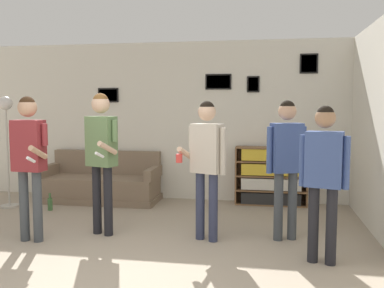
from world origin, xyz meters
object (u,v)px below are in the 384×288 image
at_px(person_spectator_far_right, 324,168).
at_px(person_spectator_near_bookshelf, 286,155).
at_px(bookshelf, 271,176).
at_px(person_player_foreground_center, 101,147).
at_px(person_player_foreground_left, 29,152).
at_px(couch, 101,184).
at_px(person_watcher_holding_cup, 207,156).
at_px(bottle_on_floor, 50,204).
at_px(floor_lamp, 7,127).

bearing_deg(person_spectator_far_right, person_spectator_near_bookshelf, 115.47).
bearing_deg(bookshelf, person_player_foreground_center, -136.22).
distance_m(person_player_foreground_left, person_spectator_far_right, 3.35).
height_order(couch, person_watcher_holding_cup, person_watcher_holding_cup).
relative_size(person_player_foreground_left, person_player_foreground_center, 0.98).
relative_size(person_spectator_near_bookshelf, bottle_on_floor, 6.24).
xyz_separation_m(person_spectator_near_bookshelf, bottle_on_floor, (-3.54, 0.84, -0.93)).
bearing_deg(person_spectator_far_right, couch, 145.03).
xyz_separation_m(couch, person_spectator_near_bookshelf, (3.01, -1.63, 0.76)).
bearing_deg(bookshelf, couch, -175.95).
distance_m(bookshelf, person_spectator_near_bookshelf, 1.92).
xyz_separation_m(person_player_foreground_center, person_watcher_holding_cup, (1.32, 0.00, -0.07)).
relative_size(person_spectator_far_right, bottle_on_floor, 6.02).
distance_m(person_player_foreground_left, bottle_on_floor, 1.81).
relative_size(person_watcher_holding_cup, person_spectator_far_right, 1.03).
bearing_deg(bottle_on_floor, person_spectator_far_right, -21.91).
xyz_separation_m(person_spectator_far_right, bottle_on_floor, (-3.88, 1.56, -0.89)).
bearing_deg(person_spectator_near_bookshelf, bottle_on_floor, 166.67).
height_order(bookshelf, person_spectator_far_right, person_spectator_far_right).
bearing_deg(person_spectator_near_bookshelf, bookshelf, 95.04).
distance_m(floor_lamp, person_player_foreground_left, 2.01).
bearing_deg(person_spectator_near_bookshelf, person_player_foreground_center, -175.30).
bearing_deg(person_player_foreground_center, floor_lamp, 151.12).
distance_m(floor_lamp, person_spectator_near_bookshelf, 4.40).
bearing_deg(person_spectator_near_bookshelf, floor_lamp, 167.71).
bearing_deg(person_player_foreground_left, person_watcher_holding_cup, 11.09).
relative_size(floor_lamp, bottle_on_floor, 6.53).
xyz_separation_m(person_spectator_near_bookshelf, person_spectator_far_right, (0.34, -0.72, -0.04)).
distance_m(floor_lamp, person_player_foreground_center, 2.33).
distance_m(couch, person_watcher_holding_cup, 2.86).
distance_m(person_spectator_far_right, bottle_on_floor, 4.28).
distance_m(person_player_foreground_left, person_watcher_holding_cup, 2.11).
bearing_deg(bottle_on_floor, couch, 56.22).
height_order(floor_lamp, person_spectator_far_right, floor_lamp).
bearing_deg(couch, person_spectator_near_bookshelf, -28.35).
distance_m(couch, floor_lamp, 1.77).
xyz_separation_m(floor_lamp, person_spectator_near_bookshelf, (4.30, -0.94, -0.24)).
height_order(floor_lamp, person_player_foreground_left, floor_lamp).
height_order(person_player_foreground_left, person_spectator_near_bookshelf, person_player_foreground_left).
xyz_separation_m(floor_lamp, person_player_foreground_left, (1.29, -1.53, -0.20)).
xyz_separation_m(bookshelf, person_player_foreground_center, (-2.10, -2.01, 0.63)).
bearing_deg(person_watcher_holding_cup, bookshelf, 68.90).
bearing_deg(person_spectator_near_bookshelf, person_player_foreground_left, -168.88).
relative_size(floor_lamp, person_player_foreground_center, 0.99).
distance_m(person_watcher_holding_cup, person_spectator_near_bookshelf, 0.96).
distance_m(couch, person_player_foreground_left, 2.35).
xyz_separation_m(person_player_foreground_center, bottle_on_floor, (-1.28, 1.02, -1.00)).
distance_m(bookshelf, bottle_on_floor, 3.54).
xyz_separation_m(bookshelf, floor_lamp, (-4.14, -0.89, 0.80)).
relative_size(couch, floor_lamp, 1.12).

